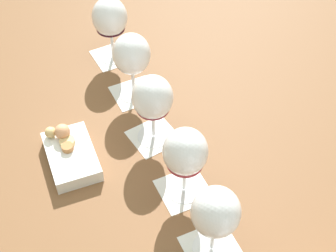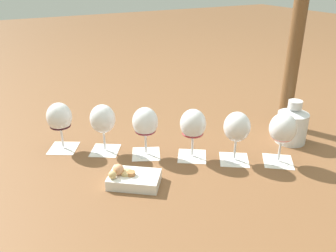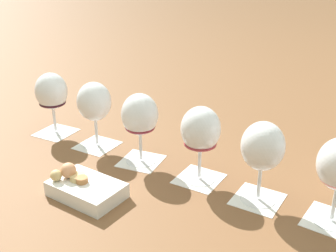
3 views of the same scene
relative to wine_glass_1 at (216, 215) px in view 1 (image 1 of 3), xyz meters
name	(u,v)px [view 1 (image 1 of 3)]	position (x,y,z in m)	size (l,w,h in m)	color
ground_plane	(168,160)	(0.14, 0.19, -0.12)	(8.00, 8.00, 0.00)	brown
tasting_card_1	(211,248)	(0.00, 0.00, -0.12)	(0.14, 0.14, 0.00)	white
tasting_card_2	(184,190)	(0.09, 0.12, -0.12)	(0.14, 0.14, 0.00)	white
tasting_card_3	(154,136)	(0.18, 0.25, -0.12)	(0.13, 0.13, 0.00)	white
tasting_card_4	(134,93)	(0.28, 0.38, -0.12)	(0.14, 0.14, 0.00)	white
tasting_card_5	(113,56)	(0.37, 0.51, -0.12)	(0.14, 0.14, 0.00)	white
wine_glass_1	(216,215)	(0.00, 0.00, 0.00)	(0.09, 0.09, 0.18)	white
wine_glass_2	(185,154)	(0.09, 0.12, 0.00)	(0.09, 0.09, 0.18)	white
wine_glass_3	(153,100)	(0.18, 0.25, 0.00)	(0.09, 0.09, 0.18)	white
wine_glass_4	(132,57)	(0.28, 0.38, 0.00)	(0.09, 0.09, 0.18)	white
wine_glass_5	(110,20)	(0.37, 0.51, 0.00)	(0.09, 0.09, 0.18)	white
snack_dish	(70,154)	(0.03, 0.37, -0.10)	(0.17, 0.19, 0.07)	white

